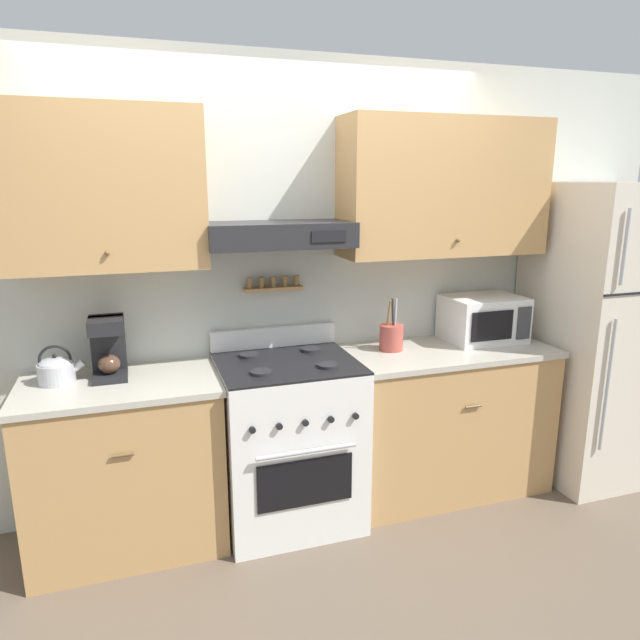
{
  "coord_description": "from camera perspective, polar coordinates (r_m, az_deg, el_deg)",
  "views": [
    {
      "loc": [
        -0.75,
        -2.54,
        1.87
      ],
      "look_at": [
        0.18,
        0.25,
        1.15
      ],
      "focal_mm": 32.0,
      "sensor_mm": 36.0,
      "label": 1
    }
  ],
  "objects": [
    {
      "name": "ground_plane",
      "position": [
        3.24,
        -1.67,
        -21.52
      ],
      "size": [
        16.0,
        16.0,
        0.0
      ],
      "primitive_type": "plane",
      "color": "brown"
    },
    {
      "name": "wall_back",
      "position": [
        3.24,
        -3.69,
        6.59
      ],
      "size": [
        5.2,
        0.46,
        2.55
      ],
      "color": "silver",
      "rests_on": "ground_plane"
    },
    {
      "name": "counter_left",
      "position": [
        3.19,
        -18.8,
        -13.48
      ],
      "size": [
        0.97,
        0.62,
        0.9
      ],
      "color": "tan",
      "rests_on": "ground_plane"
    },
    {
      "name": "counter_right",
      "position": [
        3.63,
        12.24,
        -9.6
      ],
      "size": [
        1.25,
        0.62,
        0.9
      ],
      "color": "tan",
      "rests_on": "ground_plane"
    },
    {
      "name": "stove_range",
      "position": [
        3.24,
        -3.18,
        -11.95
      ],
      "size": [
        0.74,
        0.68,
        1.05
      ],
      "color": "white",
      "rests_on": "ground_plane"
    },
    {
      "name": "refrigerator",
      "position": [
        4.04,
        26.14,
        -1.16
      ],
      "size": [
        0.76,
        0.77,
        1.87
      ],
      "color": "beige",
      "rests_on": "ground_plane"
    },
    {
      "name": "tea_kettle",
      "position": [
        3.09,
        -24.84,
        -4.49
      ],
      "size": [
        0.22,
        0.17,
        0.19
      ],
      "color": "#B7B7BC",
      "rests_on": "counter_left"
    },
    {
      "name": "coffee_maker",
      "position": [
        3.08,
        -20.43,
        -2.48
      ],
      "size": [
        0.17,
        0.22,
        0.31
      ],
      "color": "black",
      "rests_on": "counter_left"
    },
    {
      "name": "microwave",
      "position": [
        3.68,
        15.99,
        0.15
      ],
      "size": [
        0.46,
        0.36,
        0.28
      ],
      "color": "white",
      "rests_on": "counter_right"
    },
    {
      "name": "utensil_crock",
      "position": [
        3.37,
        7.14,
        -1.67
      ],
      "size": [
        0.14,
        0.14,
        0.31
      ],
      "color": "#B24C42",
      "rests_on": "counter_right"
    }
  ]
}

